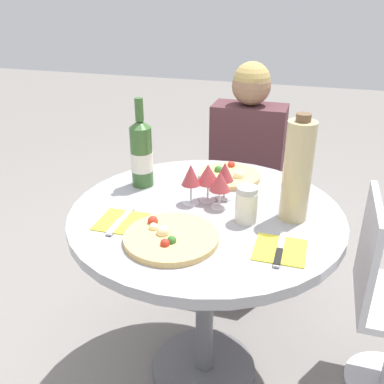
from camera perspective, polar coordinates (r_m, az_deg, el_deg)
name	(u,v)px	position (r m, az deg, el deg)	size (l,w,h in m)	color
ground_plane	(204,369)	(1.97, 1.55, -22.53)	(12.00, 12.00, 0.00)	gray
dining_table	(206,242)	(1.55, 1.83, -6.70)	(0.95, 0.95, 0.77)	slate
chair_behind_diner	(246,201)	(2.38, 7.23, -1.20)	(0.37, 0.37, 0.81)	silver
seated_diner	(243,191)	(2.21, 6.81, 0.17)	(0.36, 0.40, 1.15)	#512D33
pizza_large	(170,237)	(1.31, -2.92, -6.04)	(0.29, 0.29, 0.05)	#DBB26B
pizza_small_far	(230,175)	(1.73, 5.04, 2.23)	(0.25, 0.25, 0.05)	#DBB26B
wine_bottle	(141,154)	(1.63, -6.75, 5.10)	(0.08, 0.08, 0.34)	#38602D
tall_carafe	(297,171)	(1.40, 13.88, 2.73)	(0.09, 0.09, 0.36)	tan
sugar_shaker	(247,205)	(1.40, 7.28, -1.67)	(0.07, 0.07, 0.12)	silver
wine_glass_back_right	(225,173)	(1.53, 4.40, 2.60)	(0.07, 0.07, 0.14)	silver
wine_glass_center	(208,174)	(1.51, 2.15, 2.36)	(0.08, 0.08, 0.14)	silver
wine_glass_front_right	(220,182)	(1.46, 3.76, 1.38)	(0.07, 0.07, 0.14)	silver
wine_glass_front_left	(191,176)	(1.48, -0.16, 2.16)	(0.07, 0.07, 0.15)	silver
place_setting_left	(121,222)	(1.42, -9.49, -3.93)	(0.15, 0.19, 0.01)	yellow
place_setting_right	(280,250)	(1.29, 11.63, -7.58)	(0.15, 0.19, 0.01)	yellow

